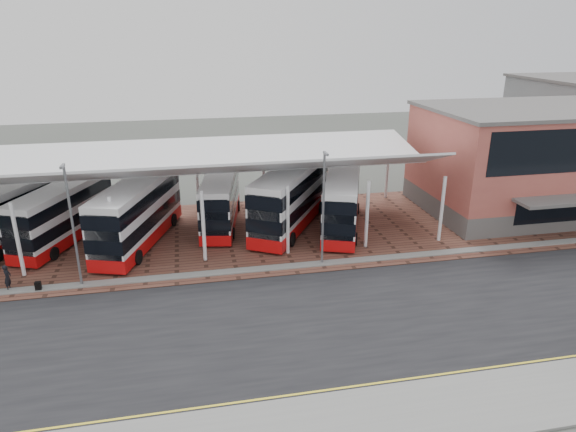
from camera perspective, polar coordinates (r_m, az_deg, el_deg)
name	(u,v)px	position (r m, az deg, el deg)	size (l,w,h in m)	color
ground	(317,313)	(30.47, 3.23, -10.68)	(140.00, 140.00, 0.00)	#454842
road	(321,322)	(29.64, 3.72, -11.63)	(120.00, 14.00, 0.02)	black
forecourt	(301,229)	(42.24, 1.41, -1.46)	(72.00, 16.00, 0.06)	brown
sidewalk	(371,421)	(23.52, 9.18, -21.53)	(120.00, 4.00, 0.14)	slate
north_kerb	(294,266)	(35.74, 0.71, -5.59)	(120.00, 0.80, 0.14)	slate
yellow_line_near	(355,391)	(24.97, 7.50, -18.68)	(120.00, 0.12, 0.01)	yellow
yellow_line_far	(353,386)	(25.19, 7.27, -18.26)	(120.00, 0.12, 0.01)	yellow
canopy	(198,163)	(40.39, -10.01, 5.82)	(37.00, 11.63, 7.07)	white
terminal	(530,159)	(50.46, 25.26, 5.73)	(18.40, 14.40, 9.25)	#5A5755
lamp_west	(72,223)	(34.21, -22.86, -0.67)	(0.16, 0.90, 8.07)	slate
lamp_east	(323,206)	(34.62, 3.95, 1.17)	(0.16, 0.90, 8.07)	slate
bus_0	(14,214)	(44.13, -28.18, 0.17)	(6.98, 11.01, 4.53)	white
bus_1	(63,214)	(42.76, -23.73, 0.17)	(6.28, 10.67, 4.35)	white
bus_2	(138,213)	(40.29, -16.34, 0.28)	(6.27, 11.91, 4.81)	white
bus_3	(221,200)	(42.90, -7.50, 1.79)	(4.15, 10.67, 4.29)	white
bus_4	(291,198)	(41.88, 0.36, 2.01)	(8.65, 11.84, 5.00)	white
bus_5	(342,202)	(41.93, 6.04, 1.57)	(6.14, 11.16, 4.52)	white
pedestrian	(7,277)	(36.85, -28.72, -6.01)	(0.62, 0.40, 1.69)	black
suitcase	(38,286)	(36.07, -26.00, -7.03)	(0.36, 0.26, 0.61)	black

